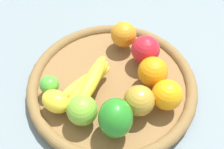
% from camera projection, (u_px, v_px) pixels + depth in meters
% --- Properties ---
extents(ground_plane, '(2.40, 2.40, 0.00)m').
position_uv_depth(ground_plane, '(112.00, 88.00, 0.72)').
color(ground_plane, slate).
rests_on(ground_plane, ground).
extents(basket, '(0.44, 0.44, 0.04)m').
position_uv_depth(basket, '(112.00, 84.00, 0.71)').
color(basket, brown).
rests_on(basket, ground_plane).
extents(orange_2, '(0.10, 0.10, 0.07)m').
position_uv_depth(orange_2, '(153.00, 72.00, 0.66)').
color(orange_2, orange).
rests_on(orange_2, basket).
extents(lime_0, '(0.06, 0.06, 0.05)m').
position_uv_depth(lime_0, '(49.00, 85.00, 0.65)').
color(lime_0, green).
rests_on(lime_0, basket).
extents(banana_bunch, '(0.16, 0.13, 0.06)m').
position_uv_depth(banana_bunch, '(89.00, 81.00, 0.65)').
color(banana_bunch, yellow).
rests_on(banana_bunch, basket).
extents(lemon_0, '(0.08, 0.09, 0.05)m').
position_uv_depth(lemon_0, '(56.00, 101.00, 0.62)').
color(lemon_0, yellow).
rests_on(lemon_0, basket).
extents(apple_2, '(0.09, 0.09, 0.08)m').
position_uv_depth(apple_2, '(145.00, 50.00, 0.70)').
color(apple_2, red).
rests_on(apple_2, basket).
extents(apple_0, '(0.10, 0.10, 0.07)m').
position_uv_depth(apple_0, '(139.00, 101.00, 0.61)').
color(apple_0, '#B1862D').
rests_on(apple_0, basket).
extents(bell_pepper, '(0.11, 0.11, 0.09)m').
position_uv_depth(bell_pepper, '(116.00, 118.00, 0.57)').
color(bell_pepper, '#268523').
rests_on(bell_pepper, basket).
extents(apple_1, '(0.10, 0.10, 0.07)m').
position_uv_depth(apple_1, '(82.00, 110.00, 0.59)').
color(apple_1, '#76B232').
rests_on(apple_1, basket).
extents(orange_1, '(0.09, 0.09, 0.07)m').
position_uv_depth(orange_1, '(124.00, 34.00, 0.74)').
color(orange_1, orange).
rests_on(orange_1, basket).
extents(orange_0, '(0.10, 0.10, 0.07)m').
position_uv_depth(orange_0, '(167.00, 95.00, 0.62)').
color(orange_0, orange).
rests_on(orange_0, basket).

